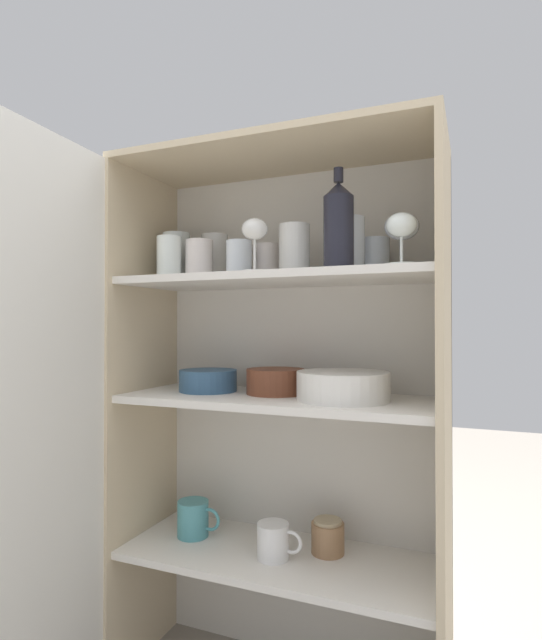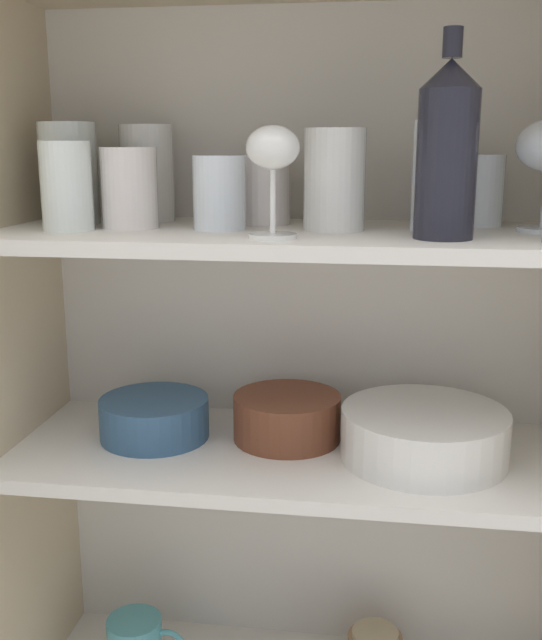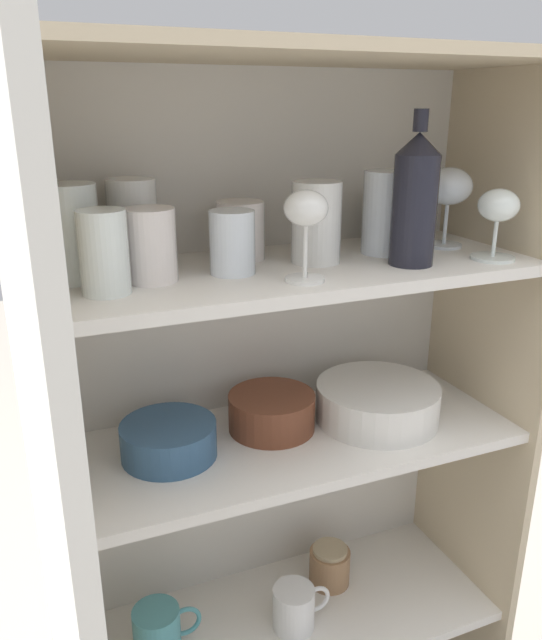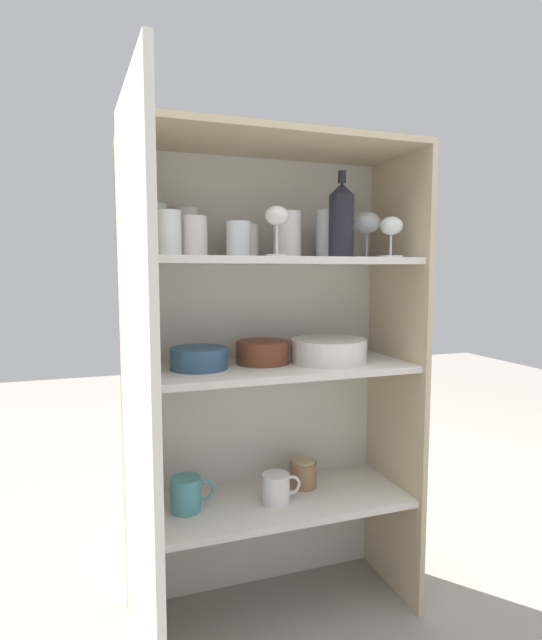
{
  "view_description": "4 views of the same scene",
  "coord_description": "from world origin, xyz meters",
  "px_view_note": "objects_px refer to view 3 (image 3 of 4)",
  "views": [
    {
      "loc": [
        0.49,
        -1.08,
        0.97
      ],
      "look_at": [
        -0.03,
        0.19,
        0.98
      ],
      "focal_mm": 28.0,
      "sensor_mm": 36.0,
      "label": 1
    },
    {
      "loc": [
        0.11,
        -0.85,
        1.22
      ],
      "look_at": [
        -0.04,
        0.19,
        0.97
      ],
      "focal_mm": 42.0,
      "sensor_mm": 36.0,
      "label": 2
    },
    {
      "loc": [
        -0.42,
        -0.76,
        1.35
      ],
      "look_at": [
        -0.05,
        0.13,
        1.02
      ],
      "focal_mm": 35.0,
      "sensor_mm": 36.0,
      "label": 3
    },
    {
      "loc": [
        -0.48,
        -1.23,
        1.06
      ],
      "look_at": [
        0.01,
        0.2,
        0.91
      ],
      "focal_mm": 28.0,
      "sensor_mm": 36.0,
      "label": 4
    }
  ],
  "objects_px": {
    "wine_bottle": "(415,199)",
    "mixing_bowl_large": "(169,438)",
    "storage_jar": "(330,565)",
    "plate_stack_white": "(377,402)",
    "coffee_mug_primary": "(294,608)",
    "serving_bowl_small": "(272,410)"
  },
  "relations": [
    {
      "from": "plate_stack_white",
      "to": "coffee_mug_primary",
      "type": "relative_size",
      "value": 1.9
    },
    {
      "from": "plate_stack_white",
      "to": "wine_bottle",
      "type": "bearing_deg",
      "value": -84.83
    },
    {
      "from": "plate_stack_white",
      "to": "coffee_mug_primary",
      "type": "distance_m",
      "value": 0.45
    },
    {
      "from": "wine_bottle",
      "to": "plate_stack_white",
      "type": "height_order",
      "value": "wine_bottle"
    },
    {
      "from": "wine_bottle",
      "to": "storage_jar",
      "type": "relative_size",
      "value": 2.79
    },
    {
      "from": "plate_stack_white",
      "to": "mixing_bowl_large",
      "type": "height_order",
      "value": "plate_stack_white"
    },
    {
      "from": "mixing_bowl_large",
      "to": "serving_bowl_small",
      "type": "xyz_separation_m",
      "value": [
        0.2,
        0.02,
        0.0
      ]
    },
    {
      "from": "wine_bottle",
      "to": "plate_stack_white",
      "type": "bearing_deg",
      "value": 95.17
    },
    {
      "from": "mixing_bowl_large",
      "to": "serving_bowl_small",
      "type": "height_order",
      "value": "serving_bowl_small"
    },
    {
      "from": "coffee_mug_primary",
      "to": "serving_bowl_small",
      "type": "bearing_deg",
      "value": 106.99
    },
    {
      "from": "coffee_mug_primary",
      "to": "storage_jar",
      "type": "bearing_deg",
      "value": 34.13
    },
    {
      "from": "wine_bottle",
      "to": "serving_bowl_small",
      "type": "relative_size",
      "value": 1.53
    },
    {
      "from": "storage_jar",
      "to": "plate_stack_white",
      "type": "bearing_deg",
      "value": -46.32
    },
    {
      "from": "plate_stack_white",
      "to": "serving_bowl_small",
      "type": "relative_size",
      "value": 1.46
    },
    {
      "from": "plate_stack_white",
      "to": "coffee_mug_primary",
      "type": "xyz_separation_m",
      "value": [
        -0.18,
        -0.02,
        -0.41
      ]
    },
    {
      "from": "storage_jar",
      "to": "coffee_mug_primary",
      "type": "bearing_deg",
      "value": -145.87
    },
    {
      "from": "plate_stack_white",
      "to": "serving_bowl_small",
      "type": "xyz_separation_m",
      "value": [
        -0.2,
        0.04,
        0.0
      ]
    },
    {
      "from": "wine_bottle",
      "to": "mixing_bowl_large",
      "type": "bearing_deg",
      "value": 168.03
    },
    {
      "from": "serving_bowl_small",
      "to": "storage_jar",
      "type": "bearing_deg",
      "value": 6.45
    },
    {
      "from": "plate_stack_white",
      "to": "storage_jar",
      "type": "bearing_deg",
      "value": 133.68
    },
    {
      "from": "mixing_bowl_large",
      "to": "serving_bowl_small",
      "type": "distance_m",
      "value": 0.2
    },
    {
      "from": "plate_stack_white",
      "to": "serving_bowl_small",
      "type": "height_order",
      "value": "plate_stack_white"
    }
  ]
}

